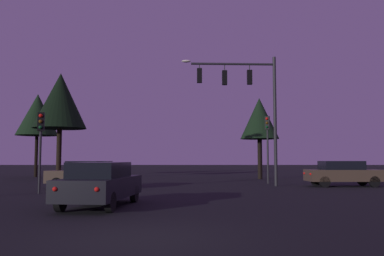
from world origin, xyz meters
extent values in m
plane|color=black|center=(0.00, 24.50, 0.00)|extent=(168.00, 168.00, 0.00)
cylinder|color=#232326|center=(6.19, 16.22, 3.98)|extent=(0.20, 0.20, 7.96)
cylinder|color=#232326|center=(3.61, 16.11, 7.49)|extent=(5.17, 0.35, 0.14)
ellipsoid|color=#F4EACC|center=(0.73, 15.99, 7.64)|extent=(0.56, 0.28, 0.16)
cylinder|color=#232326|center=(4.64, 16.16, 7.31)|extent=(0.05, 0.05, 0.37)
cube|color=black|center=(4.64, 16.16, 6.67)|extent=(0.31, 0.25, 0.90)
sphere|color=red|center=(4.64, 16.30, 6.95)|extent=(0.18, 0.18, 0.18)
sphere|color=#56380C|center=(4.64, 16.30, 6.67)|extent=(0.18, 0.18, 0.18)
sphere|color=#0C4219|center=(4.64, 16.30, 6.39)|extent=(0.18, 0.18, 0.18)
cylinder|color=#232326|center=(3.09, 16.09, 7.29)|extent=(0.05, 0.05, 0.41)
cube|color=black|center=(3.09, 16.09, 6.63)|extent=(0.31, 0.25, 0.90)
sphere|color=red|center=(3.09, 16.23, 6.91)|extent=(0.18, 0.18, 0.18)
sphere|color=#56380C|center=(3.09, 16.23, 6.63)|extent=(0.18, 0.18, 0.18)
sphere|color=#0C4219|center=(3.09, 16.23, 6.35)|extent=(0.18, 0.18, 0.18)
cylinder|color=#232326|center=(1.55, 16.03, 7.35)|extent=(0.05, 0.05, 0.29)
cube|color=black|center=(1.55, 16.03, 6.75)|extent=(0.31, 0.25, 0.90)
sphere|color=red|center=(1.54, 16.17, 7.03)|extent=(0.18, 0.18, 0.18)
sphere|color=#56380C|center=(1.54, 16.17, 6.75)|extent=(0.18, 0.18, 0.18)
sphere|color=#0C4219|center=(1.54, 16.17, 6.47)|extent=(0.18, 0.18, 0.18)
cylinder|color=#232326|center=(-6.19, 10.91, 1.49)|extent=(0.12, 0.12, 2.98)
cube|color=black|center=(-6.19, 10.91, 3.43)|extent=(0.34, 0.30, 0.90)
sphere|color=red|center=(-6.16, 10.78, 3.71)|extent=(0.18, 0.18, 0.18)
sphere|color=#56380C|center=(-6.16, 10.78, 3.43)|extent=(0.18, 0.18, 0.18)
sphere|color=#0C4219|center=(-6.16, 10.78, 3.15)|extent=(0.18, 0.18, 0.18)
cylinder|color=#232326|center=(6.14, 18.54, 1.80)|extent=(0.12, 0.12, 3.60)
cube|color=black|center=(6.14, 18.54, 4.05)|extent=(0.37, 0.34, 0.90)
sphere|color=red|center=(6.09, 18.41, 4.33)|extent=(0.18, 0.18, 0.18)
sphere|color=#56380C|center=(6.09, 18.41, 4.05)|extent=(0.18, 0.18, 0.18)
sphere|color=#0C4219|center=(6.09, 18.41, 3.77)|extent=(0.18, 0.18, 0.18)
cube|color=black|center=(-2.04, 5.59, 0.66)|extent=(2.23, 4.74, 0.68)
cube|color=black|center=(-2.06, 5.44, 1.26)|extent=(1.77, 2.61, 0.52)
cylinder|color=black|center=(-2.68, 7.18, 0.32)|extent=(0.26, 0.66, 0.64)
cylinder|color=black|center=(-1.10, 7.02, 0.32)|extent=(0.26, 0.66, 0.64)
cylinder|color=black|center=(-2.98, 4.17, 0.32)|extent=(0.26, 0.66, 0.64)
cylinder|color=black|center=(-1.40, 4.01, 0.32)|extent=(0.26, 0.66, 0.64)
sphere|color=red|center=(-2.89, 3.37, 0.76)|extent=(0.14, 0.14, 0.14)
sphere|color=red|center=(-1.65, 3.24, 0.76)|extent=(0.14, 0.14, 0.14)
cube|color=#473828|center=(10.21, 15.91, 0.66)|extent=(4.45, 1.86, 0.68)
cube|color=black|center=(10.06, 15.90, 1.26)|extent=(2.42, 1.56, 0.52)
cylinder|color=black|center=(11.64, 16.72, 0.32)|extent=(0.64, 0.22, 0.64)
cylinder|color=black|center=(11.68, 15.17, 0.32)|extent=(0.64, 0.22, 0.64)
cylinder|color=black|center=(8.73, 16.64, 0.32)|extent=(0.64, 0.22, 0.64)
cylinder|color=black|center=(8.77, 15.10, 0.32)|extent=(0.64, 0.22, 0.64)
sphere|color=red|center=(7.98, 16.46, 0.76)|extent=(0.14, 0.14, 0.14)
sphere|color=red|center=(8.01, 15.24, 0.76)|extent=(0.14, 0.14, 0.14)
cube|color=#473828|center=(-4.79, 14.17, 0.66)|extent=(4.25, 1.90, 0.68)
cube|color=black|center=(-4.64, 14.17, 1.26)|extent=(2.32, 1.58, 0.52)
cylinder|color=black|center=(-6.20, 13.47, 0.32)|extent=(0.65, 0.23, 0.64)
cylinder|color=black|center=(-6.14, 14.99, 0.32)|extent=(0.65, 0.23, 0.64)
cylinder|color=black|center=(-3.45, 13.35, 0.32)|extent=(0.65, 0.23, 0.64)
cylinder|color=black|center=(-3.38, 14.88, 0.32)|extent=(0.65, 0.23, 0.64)
sphere|color=red|center=(-2.72, 13.48, 0.76)|extent=(0.14, 0.14, 0.14)
sphere|color=red|center=(-2.67, 14.69, 0.76)|extent=(0.14, 0.14, 0.14)
cylinder|color=black|center=(-9.66, 24.15, 2.06)|extent=(0.40, 0.40, 4.12)
cone|color=black|center=(-9.66, 24.15, 6.39)|extent=(4.26, 4.26, 4.54)
cylinder|color=black|center=(-13.30, 28.88, 1.91)|extent=(0.30, 0.30, 3.82)
cone|color=black|center=(-13.30, 28.88, 5.76)|extent=(3.81, 3.81, 3.88)
cylinder|color=black|center=(6.70, 24.96, 1.65)|extent=(0.37, 0.37, 3.31)
cone|color=black|center=(6.70, 24.96, 5.01)|extent=(3.20, 3.20, 3.42)
camera|label=1|loc=(1.09, -8.41, 1.62)|focal=37.76mm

